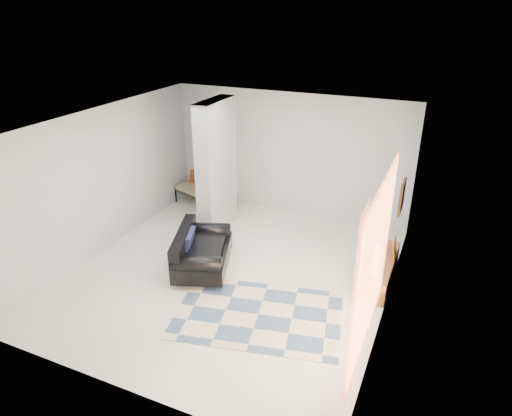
% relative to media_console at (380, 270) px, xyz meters
% --- Properties ---
extents(floor, '(6.00, 6.00, 0.00)m').
position_rel_media_console_xyz_m(floor, '(-2.52, -0.90, -0.21)').
color(floor, silver).
rests_on(floor, ground).
extents(ceiling, '(6.00, 6.00, 0.00)m').
position_rel_media_console_xyz_m(ceiling, '(-2.52, -0.90, 2.59)').
color(ceiling, white).
rests_on(ceiling, wall_back).
extents(wall_back, '(6.00, 0.00, 6.00)m').
position_rel_media_console_xyz_m(wall_back, '(-2.52, 2.10, 1.19)').
color(wall_back, silver).
rests_on(wall_back, ground).
extents(wall_front, '(6.00, 0.00, 6.00)m').
position_rel_media_console_xyz_m(wall_front, '(-2.52, -3.90, 1.19)').
color(wall_front, silver).
rests_on(wall_front, ground).
extents(wall_left, '(0.00, 6.00, 6.00)m').
position_rel_media_console_xyz_m(wall_left, '(-5.27, -0.90, 1.19)').
color(wall_left, silver).
rests_on(wall_left, ground).
extents(wall_right, '(0.00, 6.00, 6.00)m').
position_rel_media_console_xyz_m(wall_right, '(0.23, -0.90, 1.19)').
color(wall_right, silver).
rests_on(wall_right, ground).
extents(partition_column, '(0.35, 1.20, 2.80)m').
position_rel_media_console_xyz_m(partition_column, '(-3.62, 0.70, 1.19)').
color(partition_column, '#9B9FA2').
rests_on(partition_column, floor).
extents(hallway_door, '(0.85, 0.06, 2.04)m').
position_rel_media_console_xyz_m(hallway_door, '(-4.62, 2.06, 0.81)').
color(hallway_door, silver).
rests_on(hallway_door, floor).
extents(curtain, '(0.00, 2.55, 2.55)m').
position_rel_media_console_xyz_m(curtain, '(0.15, -2.05, 1.24)').
color(curtain, orange).
rests_on(curtain, wall_right).
extents(wall_art, '(0.04, 0.45, 0.55)m').
position_rel_media_console_xyz_m(wall_art, '(0.20, -0.00, 1.44)').
color(wall_art, '#3F2911').
rests_on(wall_art, wall_right).
extents(media_console, '(0.45, 1.65, 0.80)m').
position_rel_media_console_xyz_m(media_console, '(0.00, 0.00, 0.00)').
color(media_console, brown).
rests_on(media_console, floor).
extents(loveseat, '(1.38, 1.76, 0.76)m').
position_rel_media_console_xyz_m(loveseat, '(-3.13, -0.96, 0.15)').
color(loveseat, silver).
rests_on(loveseat, floor).
extents(daybed, '(1.68, 1.11, 0.77)m').
position_rel_media_console_xyz_m(daybed, '(-4.44, 1.59, 0.22)').
color(daybed, black).
rests_on(daybed, floor).
extents(area_rug, '(2.91, 2.24, 0.01)m').
position_rel_media_console_xyz_m(area_rug, '(-1.58, -1.80, -0.20)').
color(area_rug, beige).
rests_on(area_rug, floor).
extents(cylinder_lamp, '(0.11, 0.11, 0.60)m').
position_rel_media_console_xyz_m(cylinder_lamp, '(-0.02, -0.56, 0.50)').
color(cylinder_lamp, silver).
rests_on(cylinder_lamp, media_console).
extents(bronze_figurine, '(0.13, 0.13, 0.23)m').
position_rel_media_console_xyz_m(bronze_figurine, '(-0.05, 0.55, 0.31)').
color(bronze_figurine, black).
rests_on(bronze_figurine, media_console).
extents(vase, '(0.18, 0.18, 0.17)m').
position_rel_media_console_xyz_m(vase, '(-0.05, -0.23, 0.28)').
color(vase, silver).
rests_on(vase, media_console).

